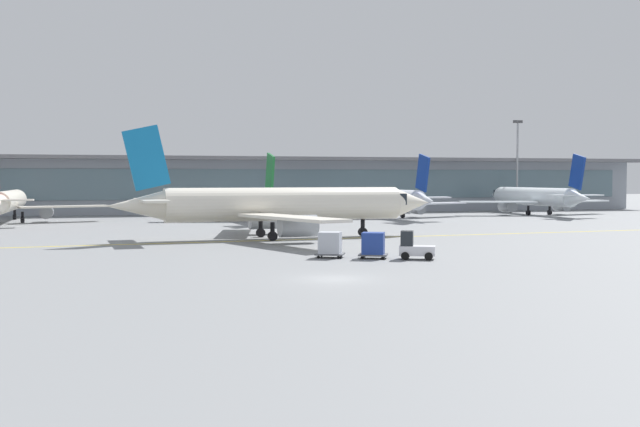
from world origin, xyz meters
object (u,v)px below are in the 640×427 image
gate_airplane_4 (535,197)px  gate_airplane_2 (249,201)px  baggage_tug (414,247)px  cargo_dolly_lead (373,244)px  gate_airplane_1 (8,202)px  apron_light_mast_1 (517,162)px  cargo_dolly_trailing (330,244)px  taxiing_regional_jet (281,205)px  gate_airplane_3 (388,199)px

gate_airplane_4 → gate_airplane_2: bearing=94.2°
baggage_tug → cargo_dolly_lead: 3.04m
gate_airplane_1 → apron_light_mast_1: size_ratio=1.72×
baggage_tug → cargo_dolly_trailing: size_ratio=1.14×
cargo_dolly_trailing → apron_light_mast_1: apron_light_mast_1 is taller
taxiing_regional_jet → cargo_dolly_trailing: bearing=-95.0°
gate_airplane_3 → cargo_dolly_lead: (-20.71, -54.07, -1.74)m
gate_airplane_2 → gate_airplane_3: 21.41m
gate_airplane_1 → gate_airplane_3: size_ratio=1.00×
gate_airplane_3 → cargo_dolly_lead: bearing=153.4°
gate_airplane_3 → cargo_dolly_lead: gate_airplane_3 is taller
gate_airplane_1 → gate_airplane_4: 80.05m
gate_airplane_2 → gate_airplane_4: (47.92, 4.51, 0.12)m
cargo_dolly_trailing → apron_light_mast_1: bearing=76.5°
cargo_dolly_lead → apron_light_mast_1: 87.04m
taxiing_regional_jet → baggage_tug: size_ratio=11.24×
taxiing_regional_jet → cargo_dolly_lead: (2.76, -20.13, -2.23)m
gate_airplane_2 → gate_airplane_1: bearing=79.5°
gate_airplane_2 → cargo_dolly_trailing: gate_airplane_2 is taller
apron_light_mast_1 → gate_airplane_3: bearing=-152.6°
taxiing_regional_jet → gate_airplane_4: bearing=32.1°
cargo_dolly_lead → gate_airplane_4: bearing=75.3°
gate_airplane_1 → baggage_tug: bearing=-149.2°
gate_airplane_4 → cargo_dolly_trailing: gate_airplane_4 is taller
gate_airplane_2 → baggage_tug: 54.01m
baggage_tug → gate_airplane_2: bearing=118.5°
gate_airplane_2 → gate_airplane_3: bearing=-91.1°
taxiing_regional_jet → cargo_dolly_trailing: size_ratio=12.85×
gate_airplane_1 → gate_airplane_2: gate_airplane_1 is taller
gate_airplane_3 → gate_airplane_4: 26.73m
cargo_dolly_trailing → gate_airplane_1: bearing=143.7°
gate_airplane_1 → cargo_dolly_trailing: size_ratio=10.90×
gate_airplane_1 → taxiing_regional_jet: size_ratio=0.85×
gate_airplane_2 → cargo_dolly_trailing: (-2.32, -51.22, -1.72)m
cargo_dolly_trailing → cargo_dolly_lead: bearing=-0.0°
gate_airplane_1 → gate_airplane_3: (53.48, -1.57, -0.00)m
gate_airplane_4 → taxiing_regional_jet: bearing=125.3°
gate_airplane_4 → cargo_dolly_lead: (-47.28, -57.10, -1.83)m
gate_airplane_3 → apron_light_mast_1: apron_light_mast_1 is taller
gate_airplane_3 → apron_light_mast_1: size_ratio=1.72×
gate_airplane_2 → gate_airplane_4: 48.13m
taxiing_regional_jet → gate_airplane_1: bearing=125.8°
gate_airplane_1 → cargo_dolly_lead: bearing=-150.7°
cargo_dolly_lead → apron_light_mast_1: (51.28, 69.89, 7.84)m
gate_airplane_3 → cargo_dolly_trailing: size_ratio=10.92×
baggage_tug → apron_light_mast_1: (48.52, 71.17, 8.00)m
cargo_dolly_lead → apron_light_mast_1: apron_light_mast_1 is taller
gate_airplane_3 → baggage_tug: bearing=156.4°
baggage_tug → gate_airplane_1: bearing=146.9°
taxiing_regional_jet → baggage_tug: (5.51, -21.41, -2.40)m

